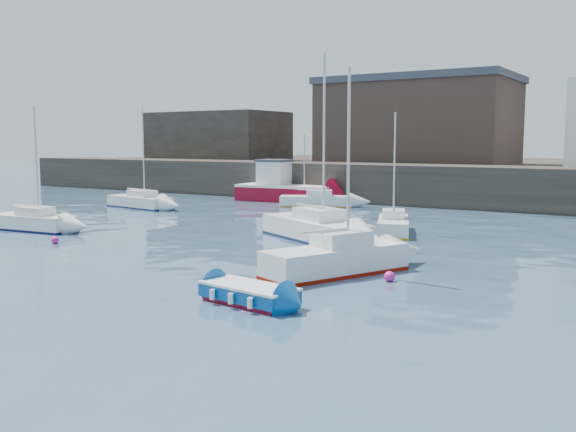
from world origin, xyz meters
The scene contains 16 objects.
water centered at (0.00, 0.00, 0.00)m, with size 220.00×220.00×0.00m, color #2D4760.
quay_wall centered at (0.00, 35.00, 1.50)m, with size 90.00×5.00×3.00m, color #28231E.
land_strip centered at (0.00, 53.00, 1.40)m, with size 90.00×32.00×2.80m, color #28231E.
warehouse centered at (-6.00, 43.00, 6.62)m, with size 16.40×10.40×7.60m.
bldg_west centered at (-28.00, 42.00, 5.30)m, with size 14.00×8.00×5.00m.
blue_dinghy centered at (4.18, 3.27, 0.33)m, with size 3.23×1.85×0.59m.
fishing_boat centered at (-12.75, 31.48, 1.04)m, with size 8.33×3.75×5.36m.
sailboat_a centered at (-14.94, 9.78, 0.47)m, with size 5.27×2.20×6.66m.
sailboat_b centered at (-0.27, 14.96, 0.58)m, with size 7.14×5.12×8.88m.
sailboat_c centered at (4.34, 8.43, 0.57)m, with size 3.85×5.89×7.41m.
sailboat_e centered at (-18.64, 21.38, 0.47)m, with size 5.76×2.50×7.18m.
sailboat_f centered at (1.92, 19.23, 0.44)m, with size 3.29×5.06×6.29m.
sailboat_h centered at (-8.36, 29.01, 0.44)m, with size 5.46×3.89×6.78m.
buoy_near centered at (-10.17, 7.51, 0.00)m, with size 0.36×0.36×0.36m, color #E9228E.
buoy_mid centered at (6.46, 8.35, 0.00)m, with size 0.37×0.37×0.37m, color #E9228E.
buoy_far centered at (0.31, 19.12, 0.00)m, with size 0.36×0.36×0.36m, color #E9228E.
Camera 1 is at (15.12, -11.75, 4.79)m, focal length 40.00 mm.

